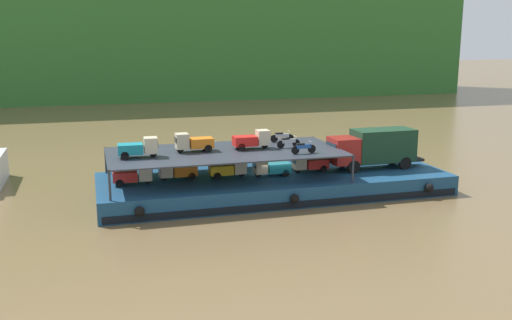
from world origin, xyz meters
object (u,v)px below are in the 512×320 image
object	(u,v)px
motorcycle_upper_port	(303,148)
cargo_barge	(274,184)
mini_truck_lower_aft	(177,170)
mini_truck_upper_fore	(252,140)
mini_truck_lower_stern	(133,175)
mini_truck_lower_bow	(309,163)
mini_truck_lower_fore	(271,167)
motorcycle_upper_centre	(288,142)
mini_truck_lower_mid	(228,168)
motorcycle_upper_stbd	(282,137)
mini_truck_upper_mid	(193,142)
mini_truck_upper_stern	(139,148)
covered_lorry	(374,147)

from	to	relation	value
motorcycle_upper_port	cargo_barge	bearing A→B (deg)	120.58
mini_truck_lower_aft	mini_truck_upper_fore	bearing A→B (deg)	-1.55
mini_truck_lower_stern	mini_truck_lower_bow	distance (m)	13.35
mini_truck_upper_fore	motorcycle_upper_port	distance (m)	4.10
mini_truck_lower_fore	motorcycle_upper_centre	world-z (taller)	motorcycle_upper_centre
mini_truck_lower_mid	mini_truck_upper_fore	xyz separation A→B (m)	(1.89, 0.27, 2.00)
cargo_barge	mini_truck_lower_aft	xyz separation A→B (m)	(-7.30, 0.52, 1.44)
motorcycle_upper_port	motorcycle_upper_stbd	size ratio (longest dim) A/B	1.00
mini_truck_lower_stern	motorcycle_upper_port	distance (m)	12.22
mini_truck_upper_mid	mini_truck_lower_fore	bearing A→B (deg)	-9.43
mini_truck_lower_bow	motorcycle_upper_stbd	xyz separation A→B (m)	(-1.50, 2.26, 1.74)
cargo_barge	mini_truck_lower_fore	world-z (taller)	mini_truck_lower_fore
mini_truck_lower_bow	mini_truck_upper_stern	bearing A→B (deg)	-177.35
mini_truck_lower_mid	mini_truck_upper_mid	bearing A→B (deg)	170.30
motorcycle_upper_port	motorcycle_upper_stbd	xyz separation A→B (m)	(-0.03, 4.77, 0.00)
mini_truck_lower_mid	mini_truck_lower_fore	distance (m)	3.18
mini_truck_upper_stern	motorcycle_upper_port	xyz separation A→B (m)	(11.46, -1.91, -0.26)
motorcycle_upper_port	mini_truck_lower_stern	bearing A→B (deg)	169.01
mini_truck_lower_stern	mini_truck_lower_mid	world-z (taller)	same
mini_truck_upper_mid	motorcycle_upper_stbd	size ratio (longest dim) A/B	1.46
mini_truck_upper_fore	motorcycle_upper_port	world-z (taller)	mini_truck_upper_fore
covered_lorry	motorcycle_upper_stbd	size ratio (longest dim) A/B	4.14
mini_truck_lower_bow	mini_truck_upper_mid	size ratio (longest dim) A/B	0.99
mini_truck_lower_fore	mini_truck_upper_mid	size ratio (longest dim) A/B	0.99
mini_truck_lower_mid	motorcycle_upper_centre	world-z (taller)	motorcycle_upper_centre
cargo_barge	mini_truck_upper_stern	world-z (taller)	mini_truck_upper_stern
motorcycle_upper_stbd	mini_truck_upper_mid	bearing A→B (deg)	-165.76
mini_truck_lower_stern	motorcycle_upper_stbd	distance (m)	12.22
mini_truck_lower_fore	motorcycle_upper_port	distance (m)	3.18
mini_truck_lower_aft	mini_truck_lower_mid	distance (m)	3.78
motorcycle_upper_stbd	mini_truck_lower_mid	bearing A→B (deg)	-154.86
covered_lorry	motorcycle_upper_port	world-z (taller)	covered_lorry
covered_lorry	mini_truck_upper_fore	distance (m)	9.84
cargo_barge	mini_truck_upper_stern	xyz separation A→B (m)	(-10.06, -0.46, 3.44)
cargo_barge	covered_lorry	size ratio (longest dim) A/B	3.32
mini_truck_lower_stern	mini_truck_upper_stern	bearing A→B (deg)	-43.88
mini_truck_upper_fore	mini_truck_lower_mid	bearing A→B (deg)	-171.94
motorcycle_upper_centre	covered_lorry	bearing A→B (deg)	-2.06
cargo_barge	motorcycle_upper_centre	size ratio (longest dim) A/B	13.81
mini_truck_lower_mid	motorcycle_upper_stbd	world-z (taller)	motorcycle_upper_stbd
mini_truck_upper_stern	mini_truck_lower_fore	bearing A→B (deg)	0.27
mini_truck_lower_bow	mini_truck_lower_stern	bearing A→B (deg)	-179.15
mini_truck_upper_stern	cargo_barge	bearing A→B (deg)	2.60
covered_lorry	mini_truck_lower_mid	xyz separation A→B (m)	(-11.67, 0.33, -1.00)
motorcycle_upper_stbd	mini_truck_lower_bow	bearing A→B (deg)	-56.40
mini_truck_lower_stern	mini_truck_upper_mid	size ratio (longest dim) A/B	1.00
mini_truck_lower_aft	mini_truck_lower_fore	xyz separation A→B (m)	(6.90, -0.93, 0.00)
mini_truck_lower_mid	mini_truck_lower_fore	world-z (taller)	same
covered_lorry	mini_truck_lower_aft	bearing A→B (deg)	177.21
mini_truck_lower_bow	motorcycle_upper_centre	size ratio (longest dim) A/B	1.45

